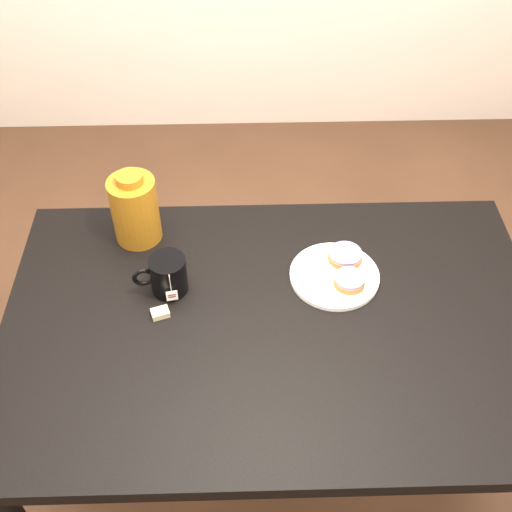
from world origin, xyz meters
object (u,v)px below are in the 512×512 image
table (273,340)px  bagel_back (345,256)px  teabag_pouch (160,313)px  mug (168,275)px  plate (334,275)px  bagel_front (349,280)px  bagel_package (135,209)px

table → bagel_back: bagel_back is taller
bagel_back → teabag_pouch: bagel_back is taller
mug → teabag_pouch: size_ratio=3.36×
plate → bagel_front: bearing=-46.2°
table → bagel_front: bearing=27.8°
mug → bagel_package: bearing=104.9°
bagel_back → bagel_front: size_ratio=1.44×
table → teabag_pouch: size_ratio=31.11×
plate → bagel_package: bagel_package is taller
mug → bagel_package: bagel_package is taller
table → teabag_pouch: 0.31m
bagel_front → teabag_pouch: size_ratio=2.05×
bagel_back → mug: size_ratio=0.88×
table → bagel_back: 0.31m
bagel_back → bagel_package: size_ratio=0.60×
teabag_pouch → bagel_package: size_ratio=0.20×
plate → bagel_front: size_ratio=2.64×
mug → plate: bearing=-7.3°
teabag_pouch → bagel_package: 0.32m
table → teabag_pouch: teabag_pouch is taller
plate → bagel_front: bagel_front is taller
plate → bagel_back: bearing=58.2°
bagel_back → teabag_pouch: size_ratio=2.95×
bagel_back → plate: bearing=-121.8°
teabag_pouch → plate: bearing=14.4°
bagel_front → teabag_pouch: 0.51m
plate → mug: (-0.45, -0.03, 0.05)m
bagel_front → table: bearing=-152.2°
mug → bagel_package: 0.24m
table → mug: mug is taller
table → mug: size_ratio=9.25×
table → mug: bearing=157.1°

